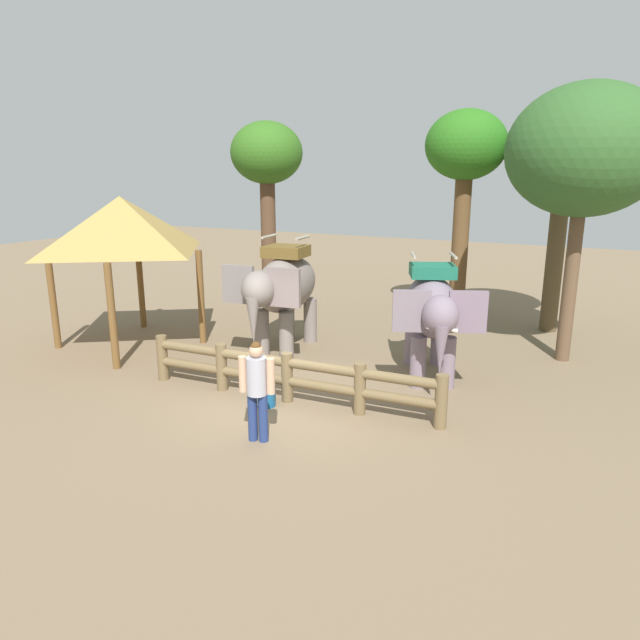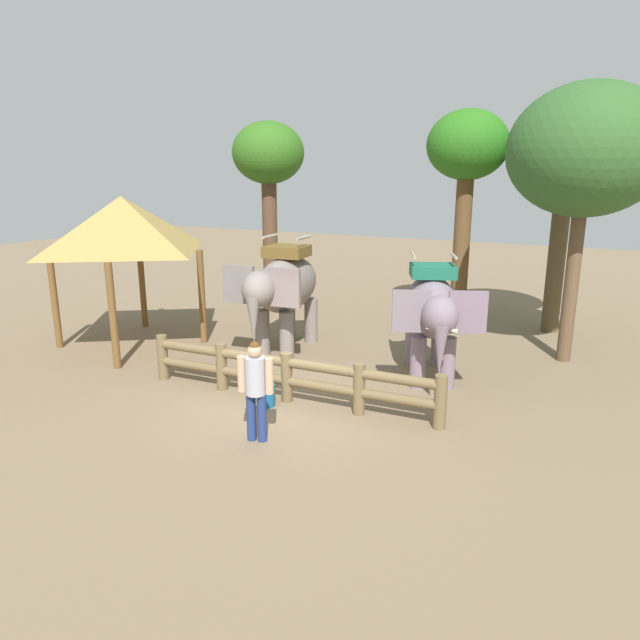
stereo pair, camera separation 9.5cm
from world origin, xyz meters
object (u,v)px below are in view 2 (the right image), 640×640
object	(u,v)px
log_fence	(287,374)
tourist_woman_in_black	(256,384)
tree_far_left	(567,160)
elephant_near_left	(284,288)
elephant_center	(432,311)
thatched_shelter	(123,225)
feed_bucket	(266,395)
tree_back_center	(268,162)
tree_deep_back	(467,155)
tree_far_right	(586,152)

from	to	relation	value
log_fence	tourist_woman_in_black	size ratio (longest dim) A/B	3.60
tourist_woman_in_black	tree_far_left	bearing A→B (deg)	69.14
log_fence	tree_far_left	world-z (taller)	tree_far_left
elephant_near_left	tourist_woman_in_black	size ratio (longest dim) A/B	1.95
log_fence	elephant_center	xyz separation A→B (m)	(2.24, 2.67, 1.01)
thatched_shelter	feed_bucket	xyz separation A→B (m)	(5.57, -1.92, -3.05)
thatched_shelter	elephant_near_left	bearing A→B (deg)	19.80
tourist_woman_in_black	tree_back_center	xyz separation A→B (m)	(-5.05, 8.59, 3.90)
log_fence	tree_deep_back	world-z (taller)	tree_deep_back
thatched_shelter	feed_bucket	size ratio (longest dim) A/B	9.40
elephant_near_left	feed_bucket	world-z (taller)	elephant_near_left
tree_far_right	tree_deep_back	distance (m)	4.23
elephant_center	feed_bucket	size ratio (longest dim) A/B	7.37
tree_far_right	log_fence	bearing A→B (deg)	-131.64
elephant_near_left	elephant_center	world-z (taller)	elephant_near_left
log_fence	tree_deep_back	distance (m)	9.39
tree_deep_back	elephant_center	bearing A→B (deg)	-82.59
tree_far_left	tree_far_right	distance (m)	2.85
elephant_near_left	feed_bucket	distance (m)	3.99
elephant_near_left	tree_back_center	distance (m)	5.76
tourist_woman_in_black	tree_deep_back	size ratio (longest dim) A/B	0.29
log_fence	thatched_shelter	bearing A→B (deg)	165.50
tree_far_left	tree_far_right	size ratio (longest dim) A/B	0.96
elephant_center	feed_bucket	bearing A→B (deg)	-129.12
tree_back_center	feed_bucket	distance (m)	9.65
tree_back_center	feed_bucket	xyz separation A→B (m)	(4.35, -7.21, -4.73)
log_fence	tree_far_left	size ratio (longest dim) A/B	1.03
tree_far_right	tree_back_center	bearing A→B (deg)	172.32
elephant_center	tourist_woman_in_black	size ratio (longest dim) A/B	1.85
elephant_center	log_fence	bearing A→B (deg)	-130.07
elephant_near_left	tree_deep_back	distance (m)	7.01
tree_back_center	tree_deep_back	world-z (taller)	tree_deep_back
tourist_woman_in_black	thatched_shelter	size ratio (longest dim) A/B	0.42
thatched_shelter	feed_bucket	bearing A→B (deg)	-18.99
tree_far_left	feed_bucket	world-z (taller)	tree_far_left
thatched_shelter	tree_back_center	distance (m)	5.68
tree_deep_back	feed_bucket	xyz separation A→B (m)	(-1.80, -8.48, -4.90)
thatched_shelter	tree_deep_back	xyz separation A→B (m)	(7.37, 6.57, 1.85)
thatched_shelter	tree_deep_back	world-z (taller)	tree_deep_back
elephant_near_left	tree_far_right	world-z (taller)	tree_far_right
tree_back_center	thatched_shelter	bearing A→B (deg)	-102.99
elephant_near_left	tree_far_right	size ratio (longest dim) A/B	0.54
tree_far_right	feed_bucket	world-z (taller)	tree_far_right
thatched_shelter	tree_deep_back	bearing A→B (deg)	41.71
feed_bucket	tree_far_left	bearing A→B (deg)	62.44
log_fence	elephant_near_left	size ratio (longest dim) A/B	1.84
tree_deep_back	feed_bucket	bearing A→B (deg)	-101.97
log_fence	tourist_woman_in_black	world-z (taller)	tourist_woman_in_black
elephant_center	tree_far_right	xyz separation A→B (m)	(2.66, 2.85, 3.48)
elephant_near_left	elephant_center	size ratio (longest dim) A/B	1.05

